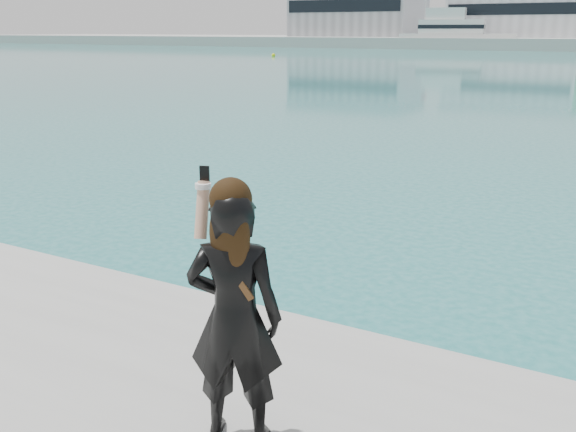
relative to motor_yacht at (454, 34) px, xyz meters
name	(u,v)px	position (x,y,z in m)	size (l,w,h in m)	color
warehouse_grey_left	(358,8)	(-24.63, 13.12, 5.12)	(26.52, 16.36, 11.50)	gray
warehouse_white	(519,11)	(8.37, 13.12, 4.12)	(24.48, 15.35, 9.50)	silver
flagpole_left	(426,13)	(-7.54, 6.14, 3.90)	(1.28, 0.16, 8.00)	silver
motor_yacht	(454,34)	(0.00, 0.00, 0.00)	(20.79, 8.98, 9.39)	silver
buoy_far	(273,56)	(-12.08, -43.30, -2.64)	(0.50, 0.50, 0.50)	#FFFE0D
woman	(234,310)	(30.87, -115.75, -0.92)	(0.73, 0.60, 1.82)	black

